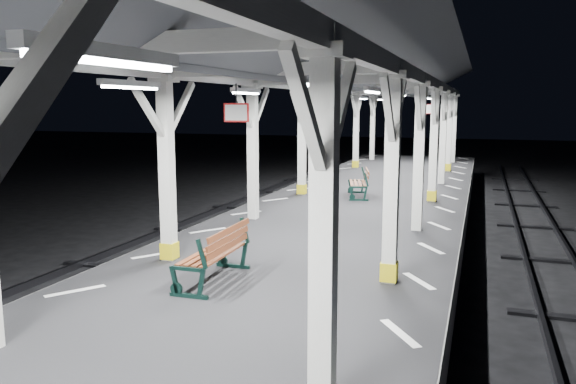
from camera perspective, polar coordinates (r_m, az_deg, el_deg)
The scene contains 7 objects.
ground at distance 8.38m, azimuth -6.67°, elevation -18.24°, with size 120.00×120.00×0.00m, color black.
platform at distance 8.17m, azimuth -6.74°, elevation -15.11°, with size 6.00×50.00×1.00m, color black.
hazard_stripes_left at distance 9.26m, azimuth -20.78°, elevation -9.38°, with size 1.00×48.00×0.01m, color silver.
hazard_stripes_right at distance 7.32m, azimuth 11.30°, elevation -13.87°, with size 1.00×48.00×0.01m, color silver.
canopy at distance 7.49m, azimuth -7.37°, elevation 14.51°, with size 5.40×49.00×4.65m.
bench_mid at distance 9.03m, azimuth -7.13°, elevation -6.12°, with size 0.67×1.70×0.92m.
bench_far at distance 17.39m, azimuth 7.41°, elevation 1.00°, with size 0.96×1.68×0.86m.
Camera 1 is at (3.28, -6.71, 3.81)m, focal length 35.00 mm.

